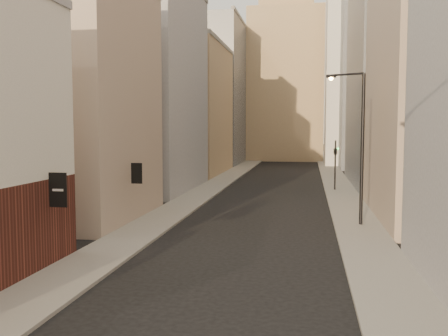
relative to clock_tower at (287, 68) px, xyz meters
The scene contains 13 objects.
sidewalk_left 41.32m from the clock_tower, 98.46° to the right, with size 3.00×140.00×0.15m, color gray.
sidewalk_right 41.64m from the clock_tower, 78.54° to the right, with size 3.00×140.00×0.15m, color gray.
left_bldg_beige 67.60m from the clock_tower, 99.46° to the right, with size 8.00×12.00×16.00m, color tan.
left_bldg_grey 51.76m from the clock_tower, 102.41° to the right, with size 8.00×16.00×20.00m, color gray.
left_bldg_tan 35.05m from the clock_tower, 108.97° to the right, with size 8.00×18.00×17.00m, color tan.
left_bldg_wingrid 17.23m from the clock_tower, 132.51° to the right, with size 8.00×20.00×24.00m, color gray.
right_bldg_beige 63.81m from the clock_tower, 78.16° to the right, with size 8.00×16.00×20.00m, color tan.
right_bldg_wingrid 44.21m from the clock_tower, 72.80° to the right, with size 8.00×20.00×26.00m, color gray.
highrise 24.93m from the clock_tower, 36.38° to the right, with size 21.00×23.00×51.20m.
clock_tower is the anchor object (origin of this frame).
white_tower 17.83m from the clock_tower, 51.84° to the right, with size 8.00×8.00×41.50m.
streetlamp_mid 67.04m from the clock_tower, 83.53° to the right, with size 2.37×1.21×9.68m.
traffic_light_right 50.43m from the clock_tower, 81.76° to the right, with size 0.64×0.63×5.00m.
Camera 1 is at (3.32, -5.83, 6.31)m, focal length 40.00 mm.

